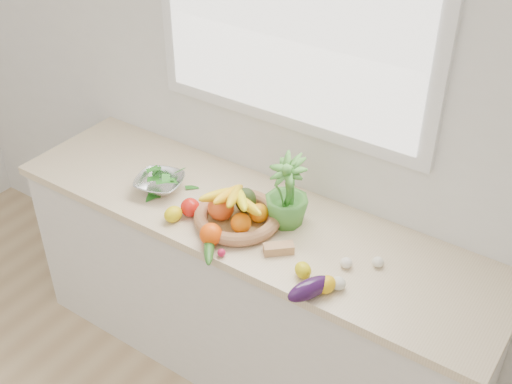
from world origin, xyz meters
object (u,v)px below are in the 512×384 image
Objects in this scene: apple at (190,207)px; potted_herb at (287,192)px; fruit_basket at (237,212)px; eggplant at (309,289)px; colander_with_spinach at (159,180)px; cucumber at (209,246)px.

apple is 0.42m from potted_herb.
potted_herb is at bearing 34.49° from fruit_basket.
eggplant is at bearing -11.82° from apple.
fruit_basket is 0.42m from colander_with_spinach.
cucumber is 0.69× the size of potted_herb.
colander_with_spinach reaches higher than cucumber.
fruit_basket is at bearing 20.74° from apple.
colander_with_spinach is at bearing 164.32° from apple.
colander_with_spinach is (-0.89, 0.20, 0.02)m from eggplant.
potted_herb is at bearing 11.99° from colander_with_spinach.
potted_herb is 0.23m from fruit_basket.
colander_with_spinach is at bearing 154.95° from cucumber.
colander_with_spinach is (-0.42, -0.01, 0.00)m from fruit_basket.
potted_herb is (0.15, 0.33, 0.13)m from cucumber.
potted_herb is (0.36, 0.19, 0.11)m from apple.
apple is 0.31× the size of colander_with_spinach.
potted_herb is 0.67× the size of fruit_basket.
apple is 0.25m from cucumber.
potted_herb reaches higher than colander_with_spinach.
cucumber is 0.46× the size of fruit_basket.
potted_herb reaches higher than fruit_basket.
cucumber is 0.85× the size of colander_with_spinach.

